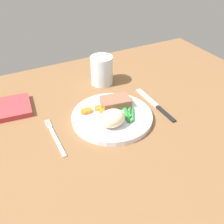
# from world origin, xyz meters

# --- Properties ---
(dining_table) EXTENTS (1.20, 0.90, 0.02)m
(dining_table) POSITION_xyz_m (0.00, 0.00, 0.01)
(dining_table) COLOR brown
(dining_table) RESTS_ON ground
(dinner_plate) EXTENTS (0.24, 0.24, 0.02)m
(dinner_plate) POSITION_xyz_m (-0.01, 0.01, 0.03)
(dinner_plate) COLOR white
(dinner_plate) RESTS_ON dining_table
(meat_portion) EXTENTS (0.10, 0.07, 0.03)m
(meat_portion) POSITION_xyz_m (0.02, 0.05, 0.05)
(meat_portion) COLOR #936047
(meat_portion) RESTS_ON dinner_plate
(mashed_potatoes) EXTENTS (0.08, 0.06, 0.05)m
(mashed_potatoes) POSITION_xyz_m (-0.04, -0.03, 0.06)
(mashed_potatoes) COLOR beige
(mashed_potatoes) RESTS_ON dinner_plate
(carrot_slices) EXTENTS (0.07, 0.07, 0.01)m
(carrot_slices) POSITION_xyz_m (-0.05, 0.05, 0.04)
(carrot_slices) COLOR orange
(carrot_slices) RESTS_ON dinner_plate
(green_beans) EXTENTS (0.06, 0.09, 0.01)m
(green_beans) POSITION_xyz_m (0.02, -0.01, 0.04)
(green_beans) COLOR #2D8C38
(green_beans) RESTS_ON dinner_plate
(fork) EXTENTS (0.01, 0.17, 0.00)m
(fork) POSITION_xyz_m (-0.19, 0.01, 0.02)
(fork) COLOR silver
(fork) RESTS_ON dining_table
(knife) EXTENTS (0.02, 0.21, 0.01)m
(knife) POSITION_xyz_m (0.14, 0.01, 0.02)
(knife) COLOR black
(knife) RESTS_ON dining_table
(water_glass) EXTENTS (0.08, 0.08, 0.10)m
(water_glass) POSITION_xyz_m (0.05, 0.22, 0.06)
(water_glass) COLOR silver
(water_glass) RESTS_ON dining_table
(napkin) EXTENTS (0.15, 0.14, 0.02)m
(napkin) POSITION_xyz_m (-0.28, 0.20, 0.03)
(napkin) COLOR #B2383D
(napkin) RESTS_ON dining_table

